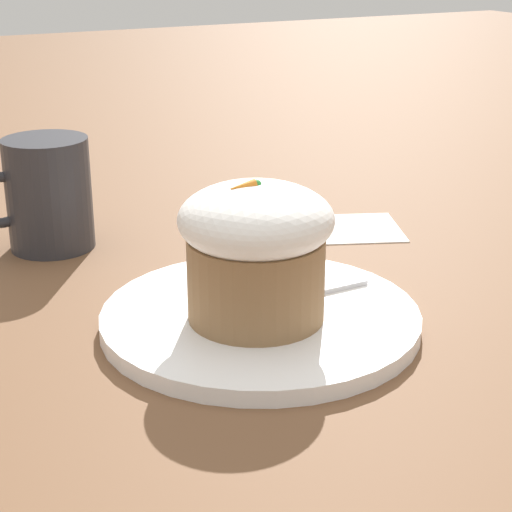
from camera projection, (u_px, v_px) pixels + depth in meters
name	position (u px, v px, depth m)	size (l,w,h in m)	color
ground_plane	(260.00, 326.00, 0.65)	(4.00, 4.00, 0.00)	brown
dessert_plate	(260.00, 318.00, 0.64)	(0.24, 0.24, 0.01)	white
carrot_cake	(256.00, 248.00, 0.61)	(0.11, 0.11, 0.11)	olive
spoon	(280.00, 298.00, 0.66)	(0.11, 0.04, 0.01)	silver
coffee_cup	(47.00, 194.00, 0.79)	(0.11, 0.08, 0.10)	#2D2D33
paper_napkin	(347.00, 228.00, 0.85)	(0.13, 0.12, 0.00)	white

